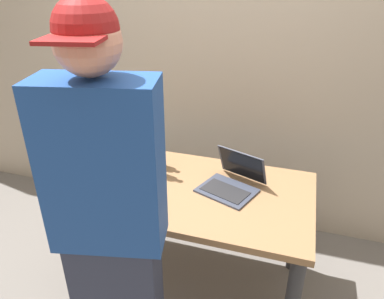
{
  "coord_description": "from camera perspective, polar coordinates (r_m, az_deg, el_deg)",
  "views": [
    {
      "loc": [
        0.52,
        -1.67,
        1.87
      ],
      "look_at": [
        -0.0,
        0.0,
        0.98
      ],
      "focal_mm": 33.78,
      "sensor_mm": 36.0,
      "label": 1
    }
  ],
  "objects": [
    {
      "name": "person_figure",
      "position": [
        1.52,
        -12.67,
        -11.87
      ],
      "size": [
        0.47,
        0.35,
        1.8
      ],
      "color": "#2D3347",
      "rests_on": "ground"
    },
    {
      "name": "beer_bottle_dark",
      "position": [
        2.26,
        -5.28,
        -0.43
      ],
      "size": [
        0.07,
        0.07,
        0.27
      ],
      "color": "#1E5123",
      "rests_on": "desk"
    },
    {
      "name": "ground_plane",
      "position": [
        2.56,
        0.01,
        -20.05
      ],
      "size": [
        8.0,
        8.0,
        0.0
      ],
      "primitive_type": "plane",
      "color": "slate",
      "rests_on": "ground"
    },
    {
      "name": "beer_bottle_brown",
      "position": [
        2.24,
        -9.94,
        -0.19
      ],
      "size": [
        0.06,
        0.06,
        0.34
      ],
      "color": "#333333",
      "rests_on": "desk"
    },
    {
      "name": "beer_bottle_amber",
      "position": [
        2.16,
        -5.58,
        -1.09
      ],
      "size": [
        0.06,
        0.06,
        0.32
      ],
      "color": "#472B14",
      "rests_on": "desk"
    },
    {
      "name": "back_wall",
      "position": [
        2.62,
        5.68,
        14.23
      ],
      "size": [
        6.0,
        0.1,
        2.6
      ],
      "primitive_type": "cube",
      "color": "tan",
      "rests_on": "ground"
    },
    {
      "name": "desk",
      "position": [
        2.15,
        0.01,
        -8.8
      ],
      "size": [
        1.36,
        0.79,
        0.73
      ],
      "color": "olive",
      "rests_on": "ground"
    },
    {
      "name": "laptop",
      "position": [
        2.08,
        6.38,
        -4.95
      ],
      "size": [
        0.39,
        0.4,
        0.2
      ],
      "color": "#383D4C",
      "rests_on": "desk"
    },
    {
      "name": "coffee_mug",
      "position": [
        1.93,
        -11.73,
        -8.1
      ],
      "size": [
        0.11,
        0.07,
        0.1
      ],
      "color": "#BF4C33",
      "rests_on": "desk"
    }
  ]
}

